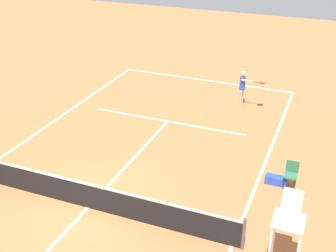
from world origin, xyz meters
TOP-DOWN VIEW (x-y plane):
  - ground_plane at (0.00, 0.00)m, footprint 60.00×60.00m
  - court_lines at (0.00, 0.00)m, footprint 9.67×25.05m
  - tennis_net at (0.00, 0.00)m, footprint 10.27×0.10m
  - player_serving at (-2.68, -9.87)m, footprint 1.28×0.65m
  - tennis_ball at (-1.34, -7.70)m, footprint 0.07×0.07m
  - umpire_chair at (-6.24, 0.28)m, footprint 0.80×0.80m
  - courtside_chair_mid at (-5.86, -3.69)m, footprint 0.44×0.46m
  - equipment_bag at (-5.40, -3.66)m, footprint 0.76×0.32m

SIDE VIEW (x-z plane):
  - ground_plane at x=0.00m, z-range 0.00..0.00m
  - court_lines at x=0.00m, z-range 0.00..0.01m
  - tennis_ball at x=-1.34m, z-range 0.00..0.07m
  - equipment_bag at x=-5.40m, z-range 0.00..0.30m
  - tennis_net at x=0.00m, z-range -0.04..1.03m
  - courtside_chair_mid at x=-5.86m, z-range 0.06..1.01m
  - player_serving at x=-2.68m, z-range 0.17..1.91m
  - umpire_chair at x=-6.24m, z-range 0.40..2.81m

